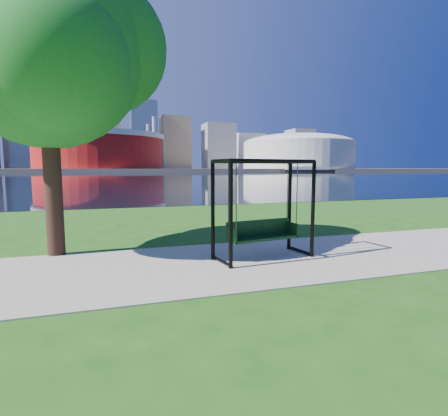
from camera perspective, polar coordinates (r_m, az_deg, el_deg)
name	(u,v)px	position (r m, az deg, el deg)	size (l,w,h in m)	color
ground	(235,257)	(8.83, 1.74, -7.97)	(900.00, 900.00, 0.00)	#1E5114
path	(242,261)	(8.37, 2.89, -8.68)	(120.00, 4.00, 0.03)	#9E937F
river	(122,176)	(110.12, -16.30, 5.10)	(900.00, 180.00, 0.02)	black
far_bank	(115,170)	(314.08, -17.30, 5.99)	(900.00, 228.00, 2.00)	#937F60
stadium	(100,150)	(243.46, -19.63, 8.96)	(83.00, 83.00, 32.00)	maroon
arena	(298,151)	(279.77, 11.98, 9.16)	(84.00, 84.00, 26.56)	beige
skyline	(109,130)	(329.19, -18.29, 12.05)	(392.00, 66.00, 96.50)	gray
swing	(263,211)	(8.51, 6.34, -0.55)	(2.49, 1.37, 2.42)	black
park_tree	(43,46)	(10.19, -27.41, 22.46)	(5.94, 5.37, 7.38)	black
barge	(308,169)	(226.76, 13.48, 6.14)	(33.82, 12.00, 3.31)	black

